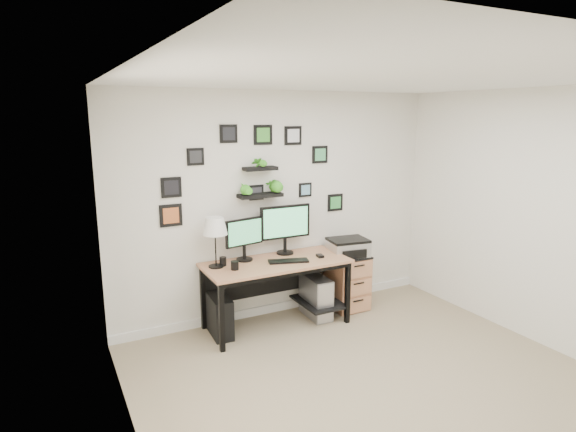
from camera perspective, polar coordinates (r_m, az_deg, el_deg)
room at (r=5.94m, az=-0.77°, el=-10.64°), size 4.00×4.00×4.00m
desk at (r=5.39m, az=-1.23°, el=-6.52°), size 1.60×0.70×0.75m
monitor_left at (r=5.29m, az=-5.20°, el=-2.39°), size 0.46×0.21×0.47m
monitor_right at (r=5.50m, az=-0.33°, el=-1.11°), size 0.61×0.20×0.57m
keyboard at (r=5.28m, az=0.05°, el=-5.36°), size 0.46×0.26×0.02m
mouse at (r=5.47m, az=3.81°, el=-4.74°), size 0.08×0.11×0.03m
table_lamp at (r=5.06m, az=-8.66°, el=-1.34°), size 0.26×0.26×0.54m
mug at (r=5.05m, az=-6.33°, el=-5.84°), size 0.08×0.08×0.09m
pen_cup at (r=5.19m, az=-7.72°, el=-5.35°), size 0.07×0.07×0.09m
pc_tower_black at (r=5.31m, az=-8.09°, el=-11.63°), size 0.22×0.45×0.44m
pc_tower_grey at (r=5.72m, az=3.34°, el=-9.51°), size 0.24×0.50×0.49m
file_cabinet at (r=5.99m, az=6.90°, el=-7.62°), size 0.43×0.53×0.67m
printer at (r=5.81m, az=7.12°, el=-3.69°), size 0.49×0.42×0.20m
wall_decor at (r=5.35m, az=-3.44°, el=4.74°), size 2.25×0.18×1.06m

